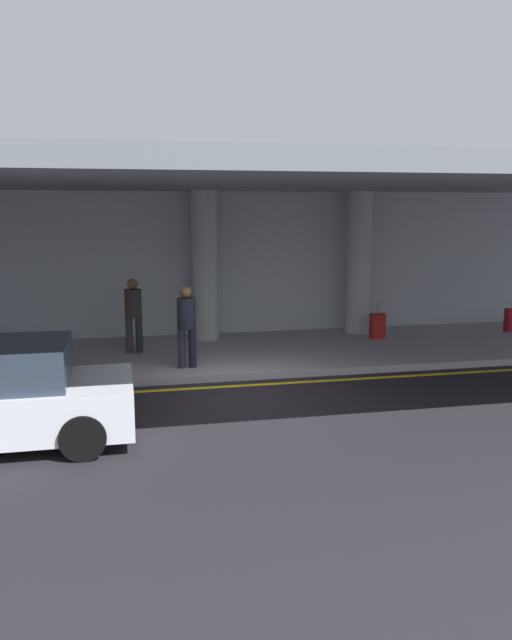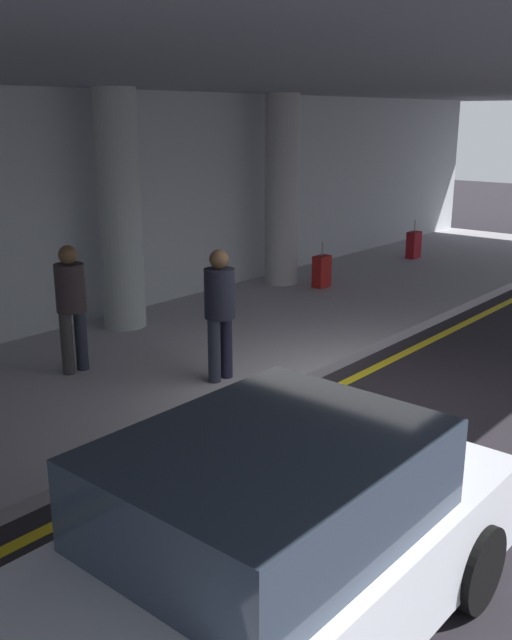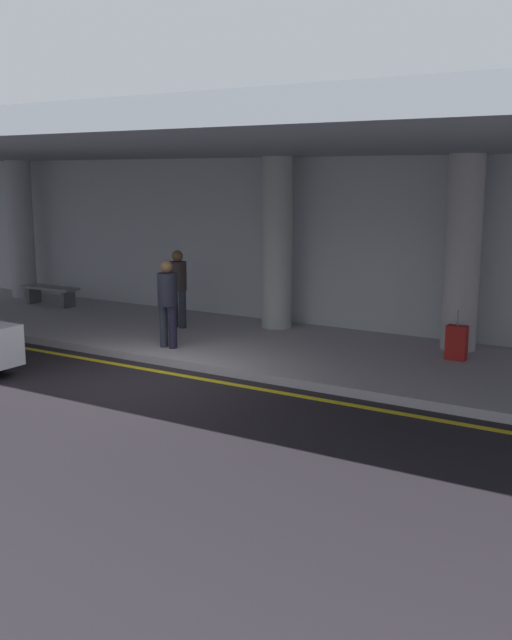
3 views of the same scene
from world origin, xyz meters
TOP-DOWN VIEW (x-y plane):
  - ground_plane at (0.00, 0.00)m, footprint 60.00×60.00m
  - sidewalk at (0.00, 3.10)m, footprint 26.00×4.20m
  - lane_stripe_yellow at (0.00, 0.65)m, footprint 26.00×0.14m
  - support_column_left_mid at (0.00, 4.54)m, footprint 0.66×0.66m
  - support_column_center at (4.00, 4.54)m, footprint 0.66×0.66m
  - ceiling_overhang at (0.00, 2.60)m, footprint 28.00×13.20m
  - terminal_back_wall at (0.00, 5.35)m, footprint 26.00×0.30m
  - car_white at (-3.96, -1.65)m, footprint 4.10×1.92m
  - traveler_with_luggage at (-0.77, 1.72)m, footprint 0.38×0.38m
  - person_waiting_for_ride at (-1.79, 3.37)m, footprint 0.38×0.38m
  - suitcase_upright_primary at (8.05, 3.78)m, footprint 0.36×0.22m
  - suitcase_upright_secondary at (4.22, 3.70)m, footprint 0.36×0.22m

SIDE VIEW (x-z plane):
  - ground_plane at x=0.00m, z-range 0.00..0.00m
  - lane_stripe_yellow at x=0.00m, z-range 0.00..0.01m
  - sidewalk at x=0.00m, z-range 0.00..0.15m
  - suitcase_upright_primary at x=8.05m, z-range 0.01..0.91m
  - suitcase_upright_secondary at x=4.22m, z-range 0.01..0.91m
  - car_white at x=-3.96m, z-range -0.04..1.46m
  - traveler_with_luggage at x=-0.77m, z-range 0.27..1.95m
  - person_waiting_for_ride at x=-1.79m, z-range 0.27..1.95m
  - terminal_back_wall at x=0.00m, z-range 0.00..3.80m
  - support_column_left_mid at x=0.00m, z-range 0.15..3.80m
  - support_column_center at x=4.00m, z-range 0.15..3.80m
  - ceiling_overhang at x=0.00m, z-range 3.80..4.10m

